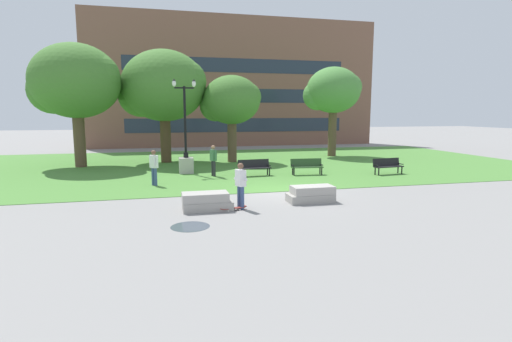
# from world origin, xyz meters

# --- Properties ---
(ground_plane) EXTENTS (140.00, 140.00, 0.00)m
(ground_plane) POSITION_xyz_m (0.00, 0.00, 0.00)
(ground_plane) COLOR gray
(grass_lawn) EXTENTS (40.00, 20.00, 0.02)m
(grass_lawn) POSITION_xyz_m (0.00, 10.00, 0.01)
(grass_lawn) COLOR #4C8438
(grass_lawn) RESTS_ON ground
(concrete_block_center) EXTENTS (1.81, 0.90, 0.64)m
(concrete_block_center) POSITION_xyz_m (-3.57, -2.51, 0.31)
(concrete_block_center) COLOR #9E9991
(concrete_block_center) RESTS_ON ground
(concrete_block_left) EXTENTS (1.81, 0.90, 0.64)m
(concrete_block_left) POSITION_xyz_m (0.63, -2.19, 0.31)
(concrete_block_left) COLOR #9E9991
(concrete_block_left) RESTS_ON ground
(person_skateboarder) EXTENTS (0.44, 0.56, 1.71)m
(person_skateboarder) POSITION_xyz_m (-2.33, -2.67, 0.97)
(person_skateboarder) COLOR #384C7A
(person_skateboarder) RESTS_ON ground
(skateboard) EXTENTS (1.04, 0.40, 0.14)m
(skateboard) POSITION_xyz_m (-2.65, -2.83, 0.09)
(skateboard) COLOR maroon
(skateboard) RESTS_ON ground
(puddle) EXTENTS (1.22, 1.22, 0.01)m
(puddle) POSITION_xyz_m (-4.32, -4.54, 0.00)
(puddle) COLOR #47515B
(puddle) RESTS_ON ground
(park_bench_near_left) EXTENTS (1.84, 0.69, 0.90)m
(park_bench_near_left) POSITION_xyz_m (2.91, 4.30, 0.54)
(park_bench_near_left) COLOR #284723
(park_bench_near_left) RESTS_ON grass_lawn
(park_bench_near_right) EXTENTS (1.84, 0.67, 0.90)m
(park_bench_near_right) POSITION_xyz_m (-0.07, 4.62, 0.54)
(park_bench_near_right) COLOR black
(park_bench_near_right) RESTS_ON grass_lawn
(park_bench_far_left) EXTENTS (1.85, 0.75, 0.90)m
(park_bench_far_left) POSITION_xyz_m (7.46, 3.39, 0.54)
(park_bench_far_left) COLOR black
(park_bench_far_left) RESTS_ON grass_lawn
(lamp_post_center) EXTENTS (1.32, 0.80, 5.36)m
(lamp_post_center) POSITION_xyz_m (-3.68, 6.53, 1.10)
(lamp_post_center) COLOR #ADA89E
(lamp_post_center) RESTS_ON grass_lawn
(tree_far_left) EXTENTS (4.20, 4.00, 6.06)m
(tree_far_left) POSITION_xyz_m (-0.17, 11.20, 4.29)
(tree_far_left) COLOR brown
(tree_far_left) RESTS_ON grass_lawn
(tree_far_right) EXTENTS (4.45, 4.23, 7.04)m
(tree_far_right) POSITION_xyz_m (8.33, 13.01, 5.16)
(tree_far_right) COLOR brown
(tree_far_right) RESTS_ON grass_lawn
(tree_near_right) EXTENTS (5.77, 5.49, 7.79)m
(tree_near_right) POSITION_xyz_m (-10.19, 10.91, 5.39)
(tree_near_right) COLOR brown
(tree_near_right) RESTS_ON grass_lawn
(tree_near_left) EXTENTS (6.04, 5.75, 7.76)m
(tree_near_left) POSITION_xyz_m (-4.77, 12.08, 5.25)
(tree_near_left) COLOR #4C3823
(tree_near_left) RESTS_ON grass_lawn
(person_bystander_near_lawn) EXTENTS (0.35, 0.62, 1.71)m
(person_bystander_near_lawn) POSITION_xyz_m (-2.29, 5.03, 0.98)
(person_bystander_near_lawn) COLOR #28282D
(person_bystander_near_lawn) RESTS_ON grass_lawn
(person_bystander_far_lawn) EXTENTS (0.43, 0.57, 1.71)m
(person_bystander_far_lawn) POSITION_xyz_m (-5.45, 2.90, 0.98)
(person_bystander_far_lawn) COLOR #384C7A
(person_bystander_far_lawn) RESTS_ON grass_lawn
(building_facade_distant) EXTENTS (30.09, 1.03, 13.19)m
(building_facade_distant) POSITION_xyz_m (2.91, 24.50, 6.59)
(building_facade_distant) COLOR brown
(building_facade_distant) RESTS_ON ground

